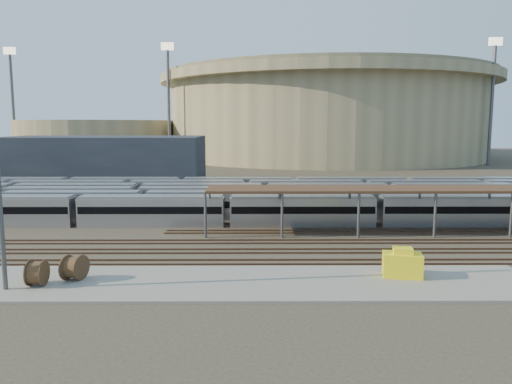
{
  "coord_description": "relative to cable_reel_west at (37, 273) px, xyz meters",
  "views": [
    {
      "loc": [
        -2.63,
        -53.5,
        12.67
      ],
      "look_at": [
        -2.28,
        12.0,
        3.72
      ],
      "focal_mm": 35.0,
      "sensor_mm": 36.0,
      "label": 1
    }
  ],
  "objects": [
    {
      "name": "ground",
      "position": [
        19.47,
        15.91,
        -1.21
      ],
      "size": [
        420.0,
        420.0,
        0.0
      ],
      "primitive_type": "plane",
      "color": "#383026",
      "rests_on": "ground"
    },
    {
      "name": "apron",
      "position": [
        14.47,
        0.91,
        -1.11
      ],
      "size": [
        50.0,
        9.0,
        0.2
      ],
      "primitive_type": "cube",
      "color": "gray",
      "rests_on": "ground"
    },
    {
      "name": "subway_trains",
      "position": [
        18.57,
        34.41,
        0.59
      ],
      "size": [
        122.05,
        23.9,
        3.6
      ],
      "color": "#ABABB0",
      "rests_on": "ground"
    },
    {
      "name": "inspection_shed",
      "position": [
        41.47,
        19.91,
        3.78
      ],
      "size": [
        60.3,
        6.0,
        5.3
      ],
      "color": "#505055",
      "rests_on": "ground"
    },
    {
      "name": "empty_tracks",
      "position": [
        19.47,
        10.91,
        -1.12
      ],
      "size": [
        170.0,
        9.62,
        0.18
      ],
      "color": "#4C3323",
      "rests_on": "ground"
    },
    {
      "name": "stadium",
      "position": [
        44.47,
        155.91,
        15.26
      ],
      "size": [
        124.0,
        124.0,
        32.5
      ],
      "color": "gray",
      "rests_on": "ground"
    },
    {
      "name": "secondary_arena",
      "position": [
        -40.53,
        145.91,
        5.79
      ],
      "size": [
        56.0,
        56.0,
        14.0
      ],
      "primitive_type": "cylinder",
      "color": "gray",
      "rests_on": "ground"
    },
    {
      "name": "service_building",
      "position": [
        -15.53,
        70.91,
        3.79
      ],
      "size": [
        42.0,
        20.0,
        10.0
      ],
      "primitive_type": "cube",
      "color": "#1E232D",
      "rests_on": "ground"
    },
    {
      "name": "floodlight_0",
      "position": [
        -10.53,
        125.91,
        19.44
      ],
      "size": [
        4.0,
        1.0,
        38.4
      ],
      "color": "#505055",
      "rests_on": "ground"
    },
    {
      "name": "floodlight_1",
      "position": [
        -65.53,
        135.91,
        19.44
      ],
      "size": [
        4.0,
        1.0,
        38.4
      ],
      "color": "#505055",
      "rests_on": "ground"
    },
    {
      "name": "floodlight_2",
      "position": [
        89.47,
        115.91,
        19.44
      ],
      "size": [
        4.0,
        1.0,
        38.4
      ],
      "color": "#505055",
      "rests_on": "ground"
    },
    {
      "name": "floodlight_3",
      "position": [
        9.47,
        175.91,
        19.44
      ],
      "size": [
        4.0,
        1.0,
        38.4
      ],
      "color": "#505055",
      "rests_on": "ground"
    },
    {
      "name": "cable_reel_west",
      "position": [
        0.0,
        0.0,
        0.0
      ],
      "size": [
        1.15,
        2.03,
        2.02
      ],
      "primitive_type": "cylinder",
      "rotation": [
        0.0,
        1.57,
        -0.01
      ],
      "color": "brown",
      "rests_on": "apron"
    },
    {
      "name": "cable_reel_east",
      "position": [
        2.42,
        1.38,
        0.02
      ],
      "size": [
        1.73,
        2.31,
        2.06
      ],
      "primitive_type": "cylinder",
      "rotation": [
        0.0,
        1.57,
        -0.32
      ],
      "color": "brown",
      "rests_on": "apron"
    },
    {
      "name": "yellow_equipment",
      "position": [
        29.1,
        2.18,
        -0.04
      ],
      "size": [
        3.39,
        2.45,
        1.94
      ],
      "primitive_type": "cube",
      "rotation": [
        0.0,
        0.0,
        -0.18
      ],
      "color": "yellow",
      "rests_on": "apron"
    }
  ]
}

